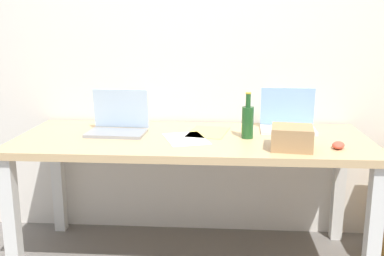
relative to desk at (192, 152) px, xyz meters
The scene contains 9 objects.
back_wall 0.78m from the desk, 90.00° to the left, with size 5.20×0.08×2.60m, color silver.
desk is the anchor object (origin of this frame).
laptop_left 0.46m from the desk, behind, with size 0.34×0.24×0.25m.
laptop_right 0.61m from the desk, 19.83° to the left, with size 0.33×0.23×0.25m.
beer_bottle 0.36m from the desk, ahead, with size 0.07×0.07×0.26m.
computer_mouse 0.79m from the desk, 14.25° to the right, with size 0.06×0.10×0.03m, color #D84C38.
cardboard_box 0.58m from the desk, 22.31° to the right, with size 0.20×0.20×0.11m, color tan.
paper_sheet_near_back 0.17m from the desk, 51.17° to the left, with size 0.21×0.30×0.00m, color #F4E06B.
paper_sheet_center 0.11m from the desk, 118.06° to the right, with size 0.21×0.30×0.00m, color white.
Camera 1 is at (0.17, -2.39, 1.35)m, focal length 41.23 mm.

